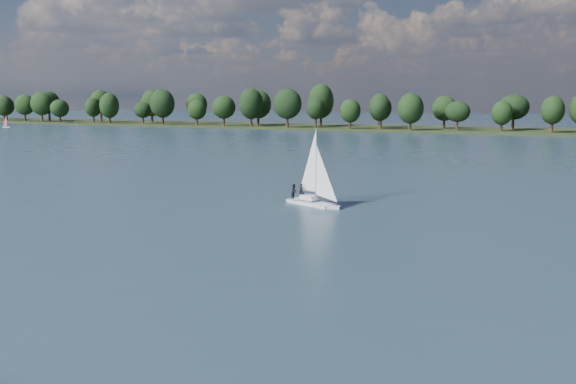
# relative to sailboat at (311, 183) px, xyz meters

# --- Properties ---
(ground) EXTENTS (700.00, 700.00, 0.00)m
(ground) POSITION_rel_sailboat_xyz_m (-9.33, 55.71, -2.59)
(ground) COLOR #233342
(ground) RESTS_ON ground
(far_shore) EXTENTS (660.00, 40.00, 1.50)m
(far_shore) POSITION_rel_sailboat_xyz_m (-9.33, 167.71, -2.59)
(far_shore) COLOR black
(far_shore) RESTS_ON ground
(sailboat) EXTENTS (7.23, 4.71, 9.28)m
(sailboat) POSITION_rel_sailboat_xyz_m (0.00, 0.00, 0.00)
(sailboat) COLOR silver
(sailboat) RESTS_ON ground
(dinghy_pink) EXTENTS (3.35, 1.72, 5.11)m
(dinghy_pink) POSITION_rel_sailboat_xyz_m (-178.73, 120.33, -1.38)
(dinghy_pink) COLOR white
(dinghy_pink) RESTS_ON ground
(pontoon) EXTENTS (4.38, 2.95, 0.50)m
(pontoon) POSITION_rel_sailboat_xyz_m (-168.47, 148.73, -2.59)
(pontoon) COLOR #585A5D
(pontoon) RESTS_ON ground
(treeline) EXTENTS (562.99, 73.24, 17.90)m
(treeline) POSITION_rel_sailboat_xyz_m (-11.57, 163.33, 5.35)
(treeline) COLOR black
(treeline) RESTS_ON ground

